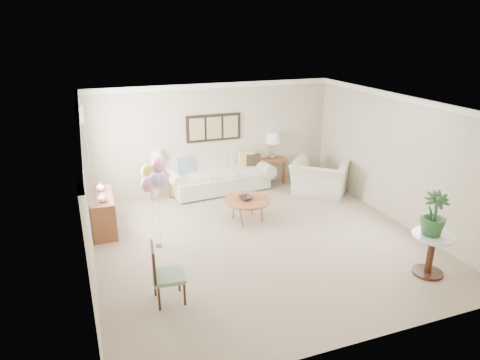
{
  "coord_description": "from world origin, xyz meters",
  "views": [
    {
      "loc": [
        -2.86,
        -6.67,
        3.86
      ],
      "look_at": [
        -0.2,
        0.6,
        1.05
      ],
      "focal_mm": 32.0,
      "sensor_mm": 36.0,
      "label": 1
    }
  ],
  "objects": [
    {
      "name": "lamp_right",
      "position": [
        1.54,
        2.91,
        1.16
      ],
      "size": [
        0.38,
        0.38,
        0.67
      ],
      "color": "gray",
      "rests_on": "end_table_right"
    },
    {
      "name": "armchair",
      "position": [
        2.26,
        1.75,
        0.41
      ],
      "size": [
        1.68,
        1.67,
        0.82
      ],
      "primitive_type": "imported",
      "rotation": [
        0.0,
        0.0,
        2.4
      ],
      "color": "beige",
      "rests_on": "ground"
    },
    {
      "name": "end_table_right",
      "position": [
        1.54,
        2.91,
        0.55
      ],
      "size": [
        0.6,
        0.54,
        0.65
      ],
      "color": "brown",
      "rests_on": "ground"
    },
    {
      "name": "wall_art_triptych",
      "position": [
        0.0,
        2.96,
        1.55
      ],
      "size": [
        1.35,
        0.06,
        0.65
      ],
      "color": "black",
      "rests_on": "ground"
    },
    {
      "name": "lamp_left",
      "position": [
        -1.4,
        2.88,
        1.01
      ],
      "size": [
        0.31,
        0.31,
        0.55
      ],
      "color": "gray",
      "rests_on": "end_table_left"
    },
    {
      "name": "credenza",
      "position": [
        -2.76,
        1.5,
        0.37
      ],
      "size": [
        0.46,
        1.2,
        0.74
      ],
      "color": "brown",
      "rests_on": "ground"
    },
    {
      "name": "sofa",
      "position": [
        0.07,
        2.83,
        0.38
      ],
      "size": [
        2.67,
        1.18,
        0.96
      ],
      "color": "beige",
      "rests_on": "ground"
    },
    {
      "name": "end_table_left",
      "position": [
        -1.4,
        2.88,
        0.5
      ],
      "size": [
        0.54,
        0.49,
        0.59
      ],
      "color": "brown",
      "rests_on": "ground"
    },
    {
      "name": "coffee_table",
      "position": [
        0.08,
        0.91,
        0.45
      ],
      "size": [
        0.97,
        0.97,
        0.49
      ],
      "color": "brown",
      "rests_on": "ground"
    },
    {
      "name": "vase_white",
      "position": [
        -2.74,
        1.16,
        0.83
      ],
      "size": [
        0.2,
        0.2,
        0.19
      ],
      "primitive_type": "imported",
      "rotation": [
        0.0,
        0.0,
        0.17
      ],
      "color": "#B3B0C6",
      "rests_on": "credenza"
    },
    {
      "name": "ground_plane",
      "position": [
        0.0,
        0.0,
        0.0
      ],
      "size": [
        6.0,
        6.0,
        0.0
      ],
      "primitive_type": "plane",
      "color": "tan"
    },
    {
      "name": "balloon_cluster",
      "position": [
        -1.85,
        0.45,
        1.36
      ],
      "size": [
        0.48,
        0.44,
        1.67
      ],
      "color": "gray",
      "rests_on": "ground"
    },
    {
      "name": "decor_bowl",
      "position": [
        0.04,
        0.91,
        0.52
      ],
      "size": [
        0.34,
        0.34,
        0.07
      ],
      "primitive_type": "imported",
      "rotation": [
        0.0,
        0.0,
        0.22
      ],
      "color": "#32241F",
      "rests_on": "coffee_table"
    },
    {
      "name": "side_table",
      "position": [
        2.14,
        -2.0,
        0.54
      ],
      "size": [
        0.66,
        0.66,
        0.72
      ],
      "color": "silver",
      "rests_on": "ground"
    },
    {
      "name": "vase_sage",
      "position": [
        -2.74,
        1.76,
        0.83
      ],
      "size": [
        0.21,
        0.21,
        0.18
      ],
      "primitive_type": "imported",
      "rotation": [
        0.0,
        0.0,
        -0.28
      ],
      "color": "silver",
      "rests_on": "credenza"
    },
    {
      "name": "room_shell",
      "position": [
        -0.11,
        0.09,
        1.63
      ],
      "size": [
        6.04,
        6.04,
        2.6
      ],
      "color": "#B9B094",
      "rests_on": "ground"
    },
    {
      "name": "potted_plant",
      "position": [
        2.1,
        -1.98,
        1.08
      ],
      "size": [
        0.52,
        0.52,
        0.72
      ],
      "primitive_type": "imported",
      "rotation": [
        0.0,
        0.0,
        -0.37
      ],
      "color": "#1E4323",
      "rests_on": "side_table"
    },
    {
      "name": "accent_chair",
      "position": [
        -2.06,
        -1.26,
        0.49
      ],
      "size": [
        0.5,
        0.5,
        0.94
      ],
      "color": "gray",
      "rests_on": "ground"
    }
  ]
}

